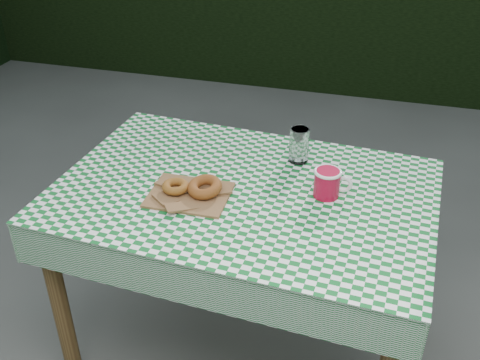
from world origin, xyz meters
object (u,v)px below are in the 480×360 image
(table, at_px, (243,275))
(drinking_glass, at_px, (299,145))
(paper_bag, at_px, (189,194))
(coffee_mug, at_px, (327,183))

(table, height_order, drinking_glass, drinking_glass)
(table, height_order, paper_bag, paper_bag)
(table, bearing_deg, coffee_mug, 11.03)
(drinking_glass, bearing_deg, coffee_mug, -57.49)
(paper_bag, xyz_separation_m, coffee_mug, (0.43, 0.12, 0.04))
(table, xyz_separation_m, coffee_mug, (0.27, 0.03, 0.43))
(table, relative_size, drinking_glass, 9.60)
(table, bearing_deg, paper_bag, -147.82)
(paper_bag, bearing_deg, drinking_glass, 46.94)
(table, height_order, coffee_mug, coffee_mug)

